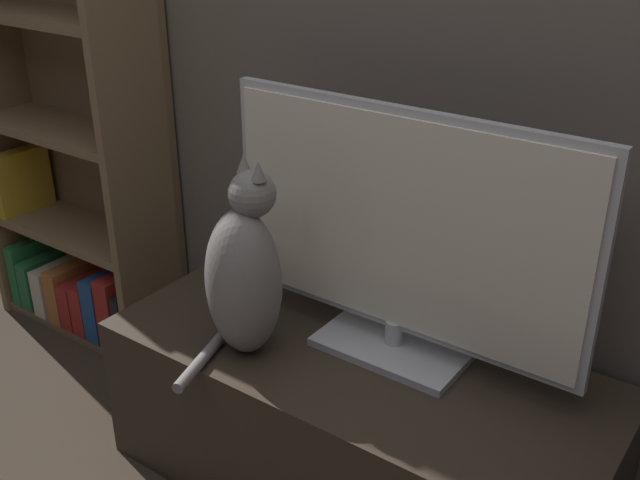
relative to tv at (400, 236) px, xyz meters
The scene contains 4 objects.
tv_stand 0.53m from the tv, 126.62° to the right, with size 1.26×0.54×0.42m.
tv is the anchor object (origin of this frame).
cat 0.37m from the tv, 144.92° to the right, with size 0.24×0.35×0.49m.
bookshelf 1.30m from the tv, behind, with size 0.72×0.28×1.47m.
Camera 1 is at (0.81, -0.37, 1.46)m, focal length 42.00 mm.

